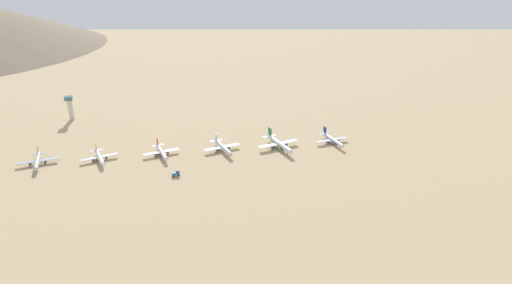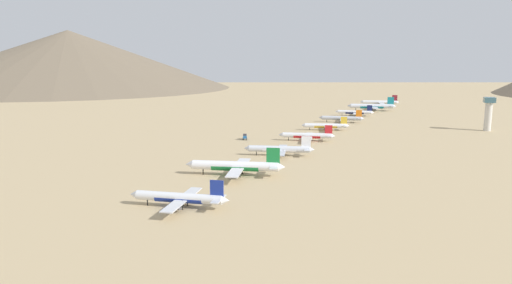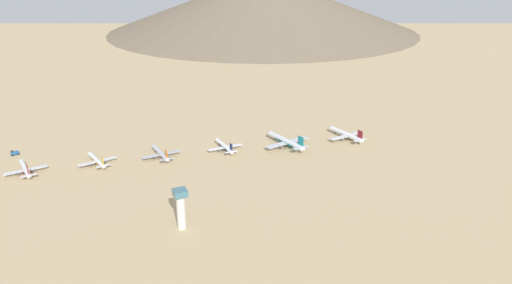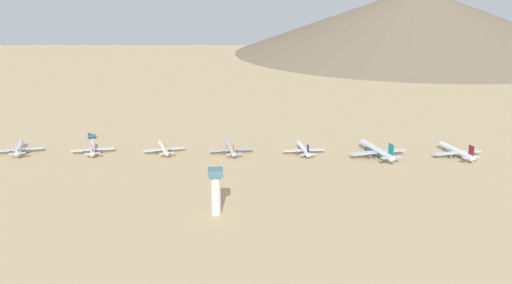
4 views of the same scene
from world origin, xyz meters
TOP-DOWN VIEW (x-y plane):
  - ground_plane at (0.00, 0.00)m, footprint 2255.76×2255.76m
  - parked_jet_0 at (-27.80, -188.72)m, footprint 40.86×33.40m
  - parked_jet_1 at (-22.47, -137.64)m, footprint 46.48×38.07m
  - parked_jet_2 at (-10.37, -91.80)m, footprint 33.64×27.30m
  - parked_jet_3 at (-4.60, -44.29)m, footprint 35.31×28.74m
  - parked_jet_4 at (1.42, -0.09)m, footprint 33.49×27.46m
  - parked_jet_5 at (5.72, 46.28)m, footprint 34.54×28.21m
  - service_truck at (43.61, 53.15)m, footprint 4.09×5.66m
  - control_tower at (-106.41, -30.59)m, footprint 7.20×7.20m
  - desert_hill_1 at (494.73, -355.28)m, footprint 545.69×545.69m

SIDE VIEW (x-z plane):
  - ground_plane at x=0.00m, z-range 0.00..0.00m
  - service_truck at x=43.61m, z-range 0.13..4.03m
  - parked_jet_2 at x=-10.37m, z-range -1.62..8.08m
  - parked_jet_4 at x=1.42m, z-range -1.63..8.10m
  - parked_jet_5 at x=5.72m, z-range -1.67..8.31m
  - parked_jet_3 at x=-4.60m, z-range -1.66..8.52m
  - parked_jet_0 at x=-27.80m, z-range -1.93..9.88m
  - parked_jet_1 at x=-22.47m, z-range -2.25..11.22m
  - control_tower at x=-106.41m, z-range 1.60..24.97m
  - desert_hill_1 at x=494.73m, z-range 0.00..97.70m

